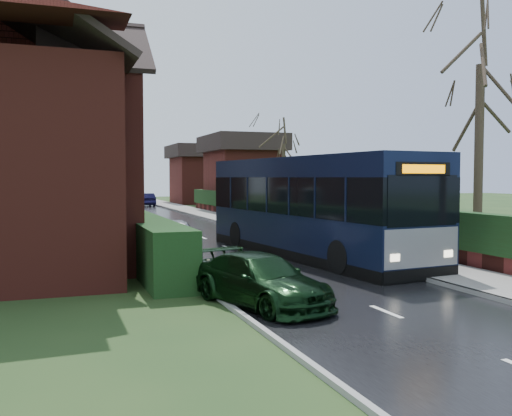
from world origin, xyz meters
name	(u,v)px	position (x,y,z in m)	size (l,w,h in m)	color
ground	(281,270)	(0.00, 0.00, 0.00)	(140.00, 140.00, 0.00)	#32481F
road	(203,238)	(0.00, 10.00, 0.01)	(6.00, 100.00, 0.02)	black
pavement	(285,234)	(4.25, 10.00, 0.07)	(2.50, 100.00, 0.14)	slate
kerb_right	(263,235)	(3.05, 10.00, 0.07)	(0.12, 100.00, 0.14)	gray
kerb_left	(139,239)	(-3.05, 10.00, 0.05)	(0.12, 100.00, 0.10)	gray
front_hedge	(134,234)	(-3.90, 5.00, 0.80)	(1.20, 16.00, 1.60)	black
picket_fence	(154,243)	(-3.15, 5.00, 0.45)	(0.10, 16.00, 0.90)	tan
right_wall_hedge	(313,214)	(5.80, 10.00, 1.02)	(0.60, 50.00, 1.80)	maroon
bus	(311,208)	(2.20, 2.57, 1.80)	(3.99, 12.16, 3.63)	black
car_silver	(172,238)	(-2.80, 3.44, 0.75)	(1.77, 4.41, 1.50)	#A4A3A8
car_green	(261,280)	(-2.31, -4.45, 0.58)	(1.63, 4.01, 1.16)	black
car_distant	(146,200)	(2.00, 41.17, 0.66)	(1.39, 3.99, 1.32)	black
bus_stop_sign	(423,213)	(3.20, -2.85, 1.90)	(0.16, 0.44, 2.88)	slate
tree_right_near	(481,52)	(9.00, 1.67, 7.78)	(4.82, 4.82, 10.41)	#372B20
tree_right_far	(284,139)	(9.00, 21.79, 5.70)	(3.95, 3.95, 7.63)	#372D20
tree_house_side	(13,97)	(-8.64, 16.11, 7.09)	(4.17, 4.17, 9.49)	#372A20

